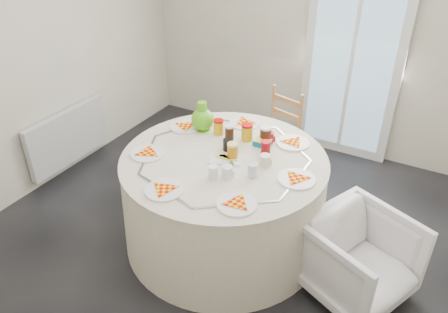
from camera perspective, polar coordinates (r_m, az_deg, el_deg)
The scene contains 14 objects.
floor at distance 3.76m, azimuth 0.08°, elevation -10.88°, with size 4.00×4.00×0.00m, color black.
wall_back at distance 4.79m, azimuth 12.33°, elevation 15.88°, with size 4.00×0.02×2.60m, color #BCB5A3.
wall_left at distance 4.32m, azimuth -24.32°, elevation 12.15°, with size 0.02×4.00×2.60m, color #BCB5A3.
glass_door at distance 4.72m, azimuth 16.46°, elevation 11.89°, with size 1.00×0.08×2.10m, color silver.
radiator at distance 4.73m, azimuth -19.63°, elevation 2.45°, with size 0.07×1.00×0.55m, color silver.
table at distance 3.57m, azimuth 0.00°, elevation -5.83°, with size 1.64×1.64×0.83m, color #F3DFCC.
wooden_chair at distance 4.38m, azimuth 6.69°, elevation 3.14°, with size 0.40×0.38×0.89m, color tan, non-canonical shape.
armchair at distance 3.25m, azimuth 17.35°, elevation -11.67°, with size 0.68×0.63×0.69m, color silver.
place_settings at distance 3.34m, azimuth 0.00°, elevation -0.44°, with size 1.45×1.45×0.03m, color white, non-canonical shape.
jar_cluster at distance 3.50m, azimuth 2.08°, elevation 2.13°, with size 0.55×0.27×0.16m, color #8A5E13, non-canonical shape.
butter_tub at distance 3.50m, azimuth 5.00°, elevation 1.35°, with size 0.14×0.10×0.05m, color #02648E.
green_pitcher at distance 3.69m, azimuth -2.81°, elevation 4.62°, with size 0.19×0.19×0.25m, color #52AE15, non-canonical shape.
cheese_platter at distance 3.31m, azimuth 0.20°, elevation -0.71°, with size 0.24×0.16×0.03m, color silver, non-canonical shape.
mugs_glasses at distance 3.26m, azimuth 2.29°, elevation -0.54°, with size 0.60×0.60×0.11m, color gray, non-canonical shape.
Camera 1 is at (1.35, -2.42, 2.54)m, focal length 35.00 mm.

